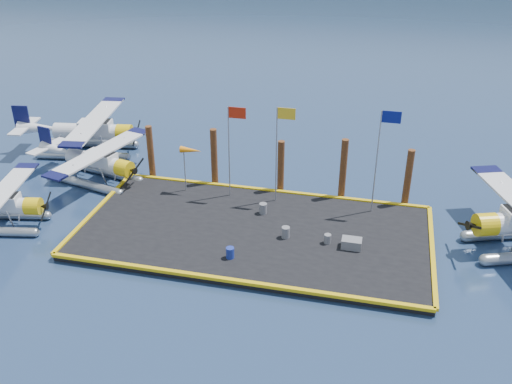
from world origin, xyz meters
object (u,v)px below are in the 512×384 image
piling_0 (151,154)px  piling_4 (408,180)px  seaplane_b (98,164)px  crate (352,243)px  piling_2 (281,168)px  drum_1 (286,232)px  seaplane_c (91,134)px  flagpole_red (232,138)px  piling_1 (214,159)px  windsock (191,151)px  drum_3 (230,253)px  flagpole_blue (382,147)px  drum_5 (263,208)px  flagpole_yellow (280,141)px  drum_2 (328,239)px  piling_3 (343,171)px

piling_0 → piling_4: same height
seaplane_b → crate: seaplane_b is taller
piling_0 → piling_2: (9.00, 0.00, -0.10)m
seaplane_b → drum_1: bearing=85.7°
seaplane_b → drum_1: seaplane_b is taller
seaplane_c → flagpole_red: flagpole_red is taller
piling_1 → windsock: bearing=-122.7°
piling_0 → drum_3: bearing=-46.9°
seaplane_b → drum_3: size_ratio=14.76×
piling_4 → drum_1: bearing=-138.7°
flagpole_blue → piling_1: bearing=171.5°
windsock → piling_4: 13.68m
flagpole_red → piling_4: size_ratio=1.50×
seaplane_b → drum_5: (12.01, -2.21, -0.69)m
crate → flagpole_yellow: flagpole_yellow is taller
drum_5 → piling_0: (-8.59, 3.40, 1.27)m
crate → piling_2: piling_2 is taller
drum_2 → drum_3: size_ratio=0.88×
drum_2 → windsock: (-9.34, 4.22, 2.55)m
drum_5 → piling_1: bearing=140.3°
flagpole_red → piling_4: bearing=8.4°
flagpole_yellow → flagpole_blue: (5.99, -0.00, 0.17)m
piling_4 → piling_3: bearing=180.0°
flagpole_red → piling_1: bearing=136.8°
seaplane_b → drum_2: seaplane_b is taller
piling_1 → piling_2: piling_1 is taller
piling_2 → piling_3: piling_3 is taller
seaplane_c → drum_2: size_ratio=19.00×
seaplane_b → piling_4: 20.46m
flagpole_red → windsock: size_ratio=1.92×
piling_1 → piling_0: bearing=180.0°
seaplane_b → piling_3: piling_3 is taller
drum_3 → drum_5: drum_5 is taller
flagpole_red → flagpole_blue: size_ratio=0.92×
crate → piling_2: size_ratio=0.29×
flagpole_blue → piling_3: 3.72m
seaplane_c → piling_4: size_ratio=2.60×
flagpole_red → piling_0: (-6.21, 1.60, -2.40)m
drum_5 → piling_0: size_ratio=0.16×
crate → flagpole_red: size_ratio=0.18×
drum_5 → drum_2: bearing=-29.9°
seaplane_b → windsock: bearing=100.6°
seaplane_c → flagpole_yellow: (15.41, -4.84, 2.91)m
drum_5 → piling_4: bearing=22.0°
piling_2 → piling_4: bearing=0.0°
drum_1 → flagpole_red: size_ratio=0.11×
crate → flagpole_blue: (1.04, 4.37, 4.01)m
windsock → flagpole_blue: bearing=-0.0°
piling_0 → piling_2: size_ratio=1.05×
drum_2 → piling_4: size_ratio=0.14×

